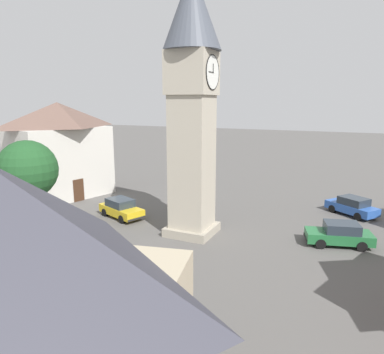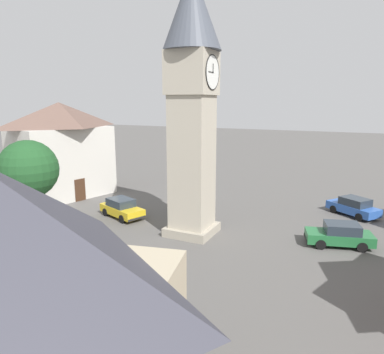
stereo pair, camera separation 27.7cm
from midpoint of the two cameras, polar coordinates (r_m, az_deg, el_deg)
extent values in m
plane|color=#565451|center=(25.75, -0.31, -8.96)|extent=(200.00, 200.00, 0.00)
cube|color=#A59C89|center=(25.65, -0.31, -8.33)|extent=(3.15, 3.15, 0.60)
cube|color=#B7AD99|center=(24.41, -0.33, 2.31)|extent=(2.52, 2.52, 9.00)
cube|color=#B7AD99|center=(24.15, -0.34, 16.22)|extent=(2.83, 2.83, 2.78)
cone|color=#474C56|center=(24.75, -0.35, 25.18)|extent=(3.82, 3.82, 4.95)
cylinder|color=white|center=(23.57, 2.96, 16.32)|extent=(2.12, 0.04, 2.12)
torus|color=black|center=(23.56, 2.99, 16.32)|extent=(2.18, 0.06, 2.18)
cube|color=black|center=(23.57, 3.06, 16.88)|extent=(0.05, 0.02, 0.59)
cube|color=black|center=(23.26, 2.75, 16.38)|extent=(0.81, 0.02, 0.04)
cylinder|color=white|center=(24.80, -3.48, 16.09)|extent=(2.12, 0.04, 2.12)
torus|color=black|center=(24.81, -3.50, 16.09)|extent=(2.18, 0.06, 2.18)
cube|color=gold|center=(29.53, -11.45, -5.24)|extent=(3.03, 4.44, 0.64)
cube|color=#28333D|center=(29.47, -11.66, -4.03)|extent=(2.20, 2.51, 0.64)
cylinder|color=black|center=(29.06, -8.77, -5.98)|extent=(0.43, 0.68, 0.64)
cylinder|color=black|center=(28.21, -11.42, -6.63)|extent=(0.43, 0.68, 0.64)
cylinder|color=black|center=(31.01, -11.44, -4.94)|extent=(0.43, 0.68, 0.64)
cylinder|color=black|center=(30.21, -13.99, -5.50)|extent=(0.43, 0.68, 0.64)
cube|color=black|center=(27.99, -9.15, -6.58)|extent=(1.60, 0.70, 0.16)
cube|color=#236B38|center=(25.33, 22.04, -8.79)|extent=(2.73, 4.41, 0.64)
cube|color=#28333D|center=(25.17, 22.48, -7.47)|extent=(2.06, 2.44, 0.64)
cylinder|color=black|center=(24.45, 19.53, -10.03)|extent=(0.38, 0.68, 0.64)
cylinder|color=black|center=(25.92, 18.94, -8.73)|extent=(0.38, 0.68, 0.64)
cylinder|color=black|center=(25.01, 25.17, -9.99)|extent=(0.38, 0.68, 0.64)
cylinder|color=black|center=(26.45, 24.26, -8.74)|extent=(0.38, 0.68, 0.64)
cube|color=black|center=(25.04, 17.43, -9.24)|extent=(1.64, 0.56, 0.16)
cube|color=#2D5BB7|center=(32.33, 23.86, -4.54)|extent=(3.78, 4.32, 0.64)
cube|color=#28333D|center=(32.08, 24.16, -3.54)|extent=(2.50, 2.62, 0.64)
cylinder|color=black|center=(32.51, 21.24, -4.74)|extent=(0.55, 0.65, 0.64)
cylinder|color=black|center=(33.73, 22.99, -4.30)|extent=(0.55, 0.65, 0.64)
cylinder|color=black|center=(31.09, 24.71, -5.77)|extent=(0.55, 0.65, 0.64)
cylinder|color=black|center=(32.35, 26.41, -5.26)|extent=(0.55, 0.65, 0.64)
cube|color=black|center=(33.58, 21.10, -4.12)|extent=(1.42, 1.08, 0.16)
cube|color=#2D5BB7|center=(18.31, -15.48, -16.46)|extent=(3.96, 4.22, 0.64)
cube|color=#28333D|center=(18.03, -15.10, -14.69)|extent=(2.55, 2.61, 0.64)
cylinder|color=black|center=(17.80, -19.58, -18.60)|extent=(0.58, 0.63, 0.64)
cylinder|color=black|center=(19.20, -19.27, -16.21)|extent=(0.58, 0.63, 0.64)
cylinder|color=black|center=(17.76, -11.23, -18.18)|extent=(0.58, 0.63, 0.64)
cylinder|color=black|center=(19.16, -11.64, -15.83)|extent=(0.58, 0.63, 0.64)
cube|color=black|center=(18.56, -21.98, -17.29)|extent=(1.34, 1.18, 0.16)
cylinder|color=black|center=(24.70, -27.66, -10.28)|extent=(0.13, 0.13, 0.82)
cylinder|color=black|center=(24.62, -27.28, -10.31)|extent=(0.13, 0.13, 0.82)
cube|color=gold|center=(24.42, -27.63, -8.75)|extent=(0.36, 0.42, 0.60)
cylinder|color=gold|center=(24.54, -28.11, -8.82)|extent=(0.09, 0.09, 0.60)
cylinder|color=gold|center=(24.33, -27.12, -8.89)|extent=(0.09, 0.09, 0.60)
sphere|color=#9E7051|center=(24.27, -27.73, -7.75)|extent=(0.22, 0.22, 0.22)
sphere|color=black|center=(24.26, -27.75, -7.71)|extent=(0.20, 0.20, 0.20)
cylinder|color=brown|center=(27.70, -24.47, -5.06)|extent=(0.44, 0.44, 3.19)
sphere|color=#1E4C23|center=(27.04, -25.01, 1.07)|extent=(4.06, 4.06, 4.06)
cube|color=beige|center=(37.00, -20.34, 2.16)|extent=(9.72, 7.13, 6.79)
pyramid|color=brown|center=(36.57, -20.86, 9.24)|extent=(10.21, 7.49, 2.36)
cube|color=#422819|center=(35.26, -17.84, -2.02)|extent=(1.09, 0.33, 2.10)
camera|label=1|loc=(0.14, -90.32, -0.07)|focal=33.45mm
camera|label=2|loc=(0.14, 89.68, 0.07)|focal=33.45mm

